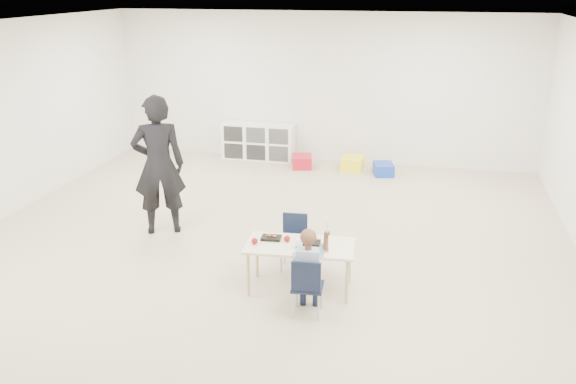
% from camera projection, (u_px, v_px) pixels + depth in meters
% --- Properties ---
extents(room, '(9.00, 9.02, 2.80)m').
position_uv_depth(room, '(256.00, 149.00, 7.32)').
color(room, '#B7A98C').
rests_on(room, ground).
extents(table, '(1.25, 0.69, 0.55)m').
position_uv_depth(table, '(300.00, 267.00, 6.83)').
color(table, '#FCF3C9').
rests_on(table, ground).
extents(chair_near, '(0.34, 0.32, 0.66)m').
position_uv_depth(chair_near, '(308.00, 285.00, 6.30)').
color(chair_near, black).
rests_on(chair_near, ground).
extents(chair_far, '(0.34, 0.32, 0.66)m').
position_uv_depth(chair_far, '(293.00, 243.00, 7.32)').
color(chair_far, black).
rests_on(chair_far, ground).
extents(child, '(0.47, 0.47, 1.04)m').
position_uv_depth(child, '(308.00, 269.00, 6.24)').
color(child, '#B8D9F9').
rests_on(child, chair_near).
extents(lunch_tray_near, '(0.23, 0.18, 0.03)m').
position_uv_depth(lunch_tray_near, '(310.00, 243.00, 6.75)').
color(lunch_tray_near, black).
rests_on(lunch_tray_near, table).
extents(lunch_tray_far, '(0.23, 0.18, 0.03)m').
position_uv_depth(lunch_tray_far, '(271.00, 238.00, 6.88)').
color(lunch_tray_far, black).
rests_on(lunch_tray_far, table).
extents(milk_carton, '(0.08, 0.08, 0.10)m').
position_uv_depth(milk_carton, '(299.00, 244.00, 6.63)').
color(milk_carton, white).
rests_on(milk_carton, table).
extents(bread_roll, '(0.09, 0.09, 0.07)m').
position_uv_depth(bread_roll, '(323.00, 247.00, 6.59)').
color(bread_roll, tan).
rests_on(bread_roll, table).
extents(apple_near, '(0.07, 0.07, 0.07)m').
position_uv_depth(apple_near, '(287.00, 239.00, 6.80)').
color(apple_near, maroon).
rests_on(apple_near, table).
extents(apple_far, '(0.07, 0.07, 0.07)m').
position_uv_depth(apple_far, '(255.00, 241.00, 6.74)').
color(apple_far, maroon).
rests_on(apple_far, table).
extents(cubby_shelf, '(1.40, 0.40, 0.70)m').
position_uv_depth(cubby_shelf, '(258.00, 141.00, 11.86)').
color(cubby_shelf, white).
rests_on(cubby_shelf, ground).
extents(adult, '(0.83, 0.71, 1.92)m').
position_uv_depth(adult, '(159.00, 165.00, 8.21)').
color(adult, black).
rests_on(adult, ground).
extents(bin_red, '(0.44, 0.52, 0.22)m').
position_uv_depth(bin_red, '(302.00, 162.00, 11.40)').
color(bin_red, red).
rests_on(bin_red, ground).
extents(bin_yellow, '(0.39, 0.50, 0.24)m').
position_uv_depth(bin_yellow, '(352.00, 163.00, 11.26)').
color(bin_yellow, yellow).
rests_on(bin_yellow, ground).
extents(bin_blue, '(0.43, 0.50, 0.21)m').
position_uv_depth(bin_blue, '(383.00, 169.00, 10.96)').
color(bin_blue, '#1738AE').
rests_on(bin_blue, ground).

